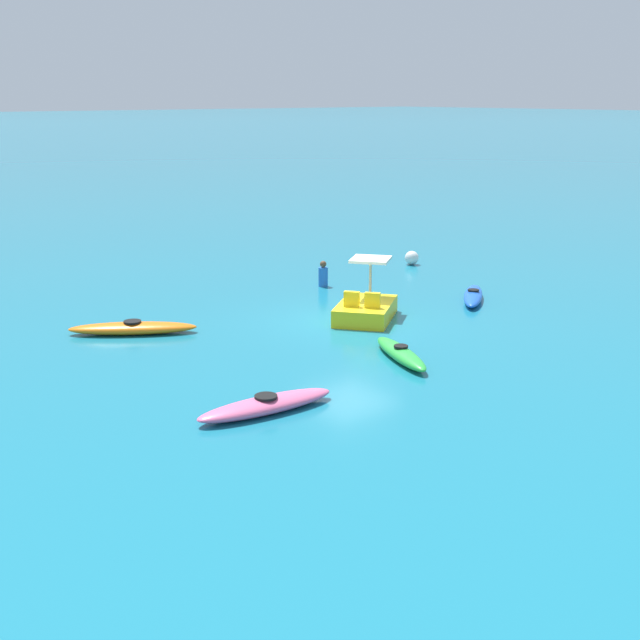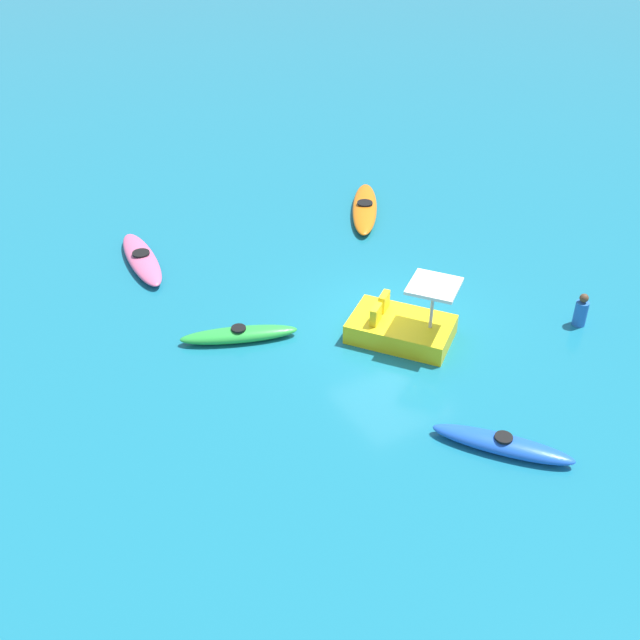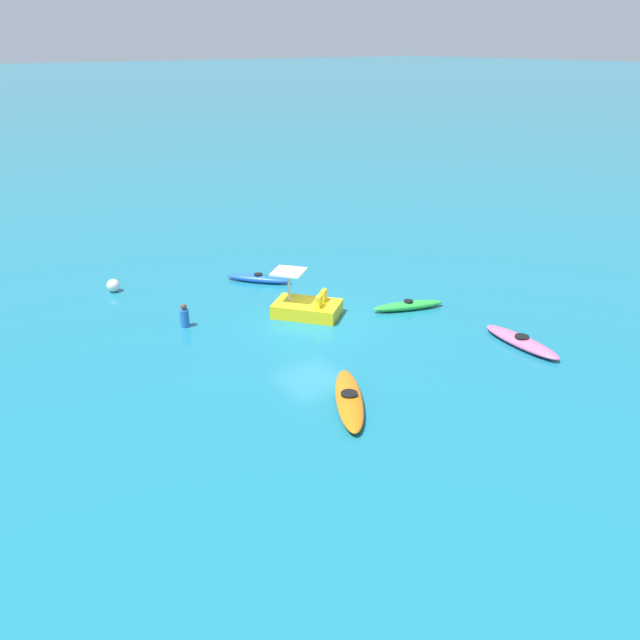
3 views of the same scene
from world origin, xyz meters
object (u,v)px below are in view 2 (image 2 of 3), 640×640
object	(u,v)px
kayak_blue	(502,444)
kayak_pink	(142,259)
kayak_orange	(365,208)
kayak_green	(239,335)
pedal_boat_yellow	(402,326)
person_near_shore	(581,311)

from	to	relation	value
kayak_blue	kayak_pink	bearing A→B (deg)	18.79
kayak_pink	kayak_orange	xyz separation A→B (m)	(-0.56, -7.02, -0.00)
kayak_green	pedal_boat_yellow	bearing A→B (deg)	-119.42
kayak_blue	kayak_orange	world-z (taller)	same
kayak_blue	kayak_orange	bearing A→B (deg)	-18.58
kayak_blue	kayak_orange	distance (m)	10.66
kayak_pink	kayak_orange	bearing A→B (deg)	-94.59
kayak_orange	pedal_boat_yellow	world-z (taller)	pedal_boat_yellow
kayak_pink	kayak_blue	bearing A→B (deg)	-161.21
kayak_orange	pedal_boat_yellow	size ratio (longest dim) A/B	1.16
kayak_orange	kayak_pink	bearing A→B (deg)	85.41
kayak_orange	person_near_shore	xyz separation A→B (m)	(-7.73, -1.21, 0.22)
kayak_pink	kayak_green	bearing A→B (deg)	-170.78
kayak_green	kayak_pink	xyz separation A→B (m)	(4.62, 0.75, 0.00)
kayak_green	person_near_shore	xyz separation A→B (m)	(-3.68, -7.48, 0.22)
kayak_orange	person_near_shore	size ratio (longest dim) A/B	3.73
pedal_boat_yellow	kayak_pink	bearing A→B (deg)	32.37
kayak_blue	kayak_orange	size ratio (longest dim) A/B	0.79
kayak_pink	person_near_shore	bearing A→B (deg)	-135.22
kayak_pink	kayak_orange	size ratio (longest dim) A/B	0.97
pedal_boat_yellow	kayak_green	bearing A→B (deg)	60.58
kayak_pink	kayak_orange	distance (m)	7.05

